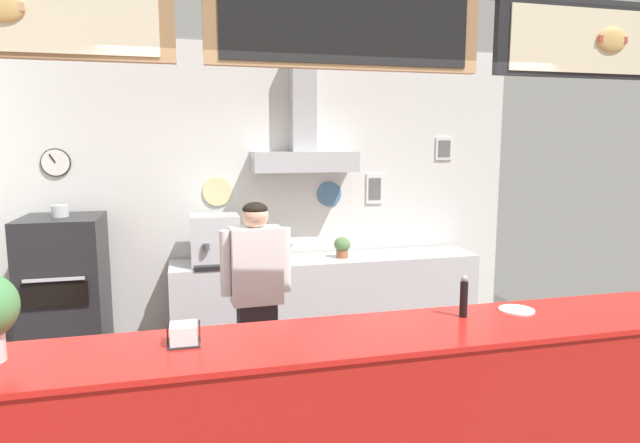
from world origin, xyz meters
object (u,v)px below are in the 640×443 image
at_px(pepper_grinder, 464,297).
at_px(potted_basil, 284,247).
at_px(condiment_plate, 517,310).
at_px(pizza_oven, 66,295).
at_px(shop_worker, 257,297).
at_px(espresso_machine, 215,240).
at_px(potted_rosemary, 342,246).
at_px(potted_thyme, 247,250).
at_px(napkin_holder, 184,335).

bearing_deg(pepper_grinder, potted_basil, 104.04).
bearing_deg(condiment_plate, pizza_oven, 142.70).
xyz_separation_m(pizza_oven, condiment_plate, (2.97, -2.26, 0.33)).
relative_size(pepper_grinder, condiment_plate, 1.18).
relative_size(shop_worker, potted_basil, 7.58).
bearing_deg(condiment_plate, espresso_machine, 125.00).
bearing_deg(potted_basil, potted_rosemary, -6.58).
xyz_separation_m(potted_rosemary, potted_basil, (-0.58, 0.07, 0.01)).
relative_size(potted_thyme, pepper_grinder, 0.90).
height_order(shop_worker, pepper_grinder, shop_worker).
bearing_deg(pepper_grinder, potted_rosemary, 90.71).
xyz_separation_m(espresso_machine, potted_rosemary, (1.26, -0.00, -0.12)).
relative_size(pizza_oven, potted_basil, 7.12).
height_order(espresso_machine, potted_thyme, espresso_machine).
height_order(potted_basil, napkin_holder, napkin_holder).
height_order(potted_thyme, condiment_plate, potted_thyme).
distance_m(potted_basil, pepper_grinder, 2.53).
relative_size(potted_rosemary, napkin_holder, 1.27).
bearing_deg(pizza_oven, pepper_grinder, -41.26).
bearing_deg(pizza_oven, condiment_plate, -37.30).
xyz_separation_m(potted_thyme, potted_basil, (0.38, 0.04, 0.00)).
height_order(potted_rosemary, condiment_plate, potted_rosemary).
xyz_separation_m(potted_thyme, napkin_holder, (-0.59, -2.45, 0.07)).
xyz_separation_m(espresso_machine, potted_basil, (0.68, 0.06, -0.11)).
distance_m(espresso_machine, potted_basil, 0.69).
relative_size(pizza_oven, napkin_holder, 9.09).
height_order(napkin_holder, condiment_plate, napkin_holder).
distance_m(potted_rosemary, potted_basil, 0.59).
xyz_separation_m(potted_basil, condiment_plate, (0.98, -2.43, 0.03)).
bearing_deg(pepper_grinder, condiment_plate, 3.06).
bearing_deg(shop_worker, napkin_holder, 64.80).
height_order(pizza_oven, potted_thyme, pizza_oven).
distance_m(pizza_oven, shop_worker, 1.87).
distance_m(pizza_oven, potted_basil, 2.02).
xyz_separation_m(shop_worker, condiment_plate, (1.41, -1.23, 0.17)).
bearing_deg(potted_basil, condiment_plate, -68.02).
distance_m(potted_thyme, napkin_holder, 2.52).
bearing_deg(potted_rosemary, pepper_grinder, -89.29).
bearing_deg(potted_thyme, napkin_holder, -103.56).
relative_size(potted_thyme, napkin_holder, 1.34).
bearing_deg(potted_basil, napkin_holder, -111.22).
relative_size(shop_worker, potted_thyme, 7.20).
relative_size(potted_thyme, condiment_plate, 1.06).
relative_size(shop_worker, napkin_holder, 9.68).
height_order(potted_thyme, potted_basil, potted_thyme).
distance_m(potted_thyme, pepper_grinder, 2.61).
bearing_deg(condiment_plate, potted_basil, 111.98).
bearing_deg(espresso_machine, pizza_oven, -175.36).
bearing_deg(espresso_machine, potted_thyme, 4.45).
bearing_deg(shop_worker, potted_thyme, -95.47).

